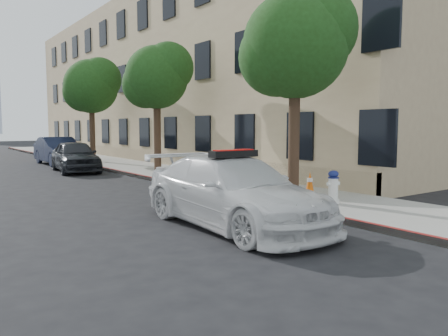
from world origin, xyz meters
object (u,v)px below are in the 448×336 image
at_px(parked_car_mid, 75,156).
at_px(traffic_cone, 310,185).
at_px(parked_car_far, 59,151).
at_px(fire_hydrant, 333,187).
at_px(police_car, 234,191).

relative_size(parked_car_mid, traffic_cone, 6.04).
height_order(parked_car_far, traffic_cone, parked_car_far).
relative_size(fire_hydrant, traffic_cone, 1.19).
xyz_separation_m(police_car, fire_hydrant, (3.22, 0.04, -0.18)).
distance_m(fire_hydrant, traffic_cone, 1.05).
bearing_deg(parked_car_mid, fire_hydrant, -72.96).
xyz_separation_m(parked_car_far, fire_hydrant, (2.04, -17.80, -0.20)).
relative_size(parked_car_mid, parked_car_far, 0.93).
relative_size(police_car, parked_car_far, 1.10).
bearing_deg(traffic_cone, parked_car_far, 97.70).
height_order(parked_car_mid, parked_car_far, parked_car_far).
height_order(police_car, traffic_cone, police_car).
height_order(parked_car_mid, traffic_cone, parked_car_mid).
bearing_deg(police_car, traffic_cone, 17.91).
bearing_deg(police_car, parked_car_far, 87.10).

